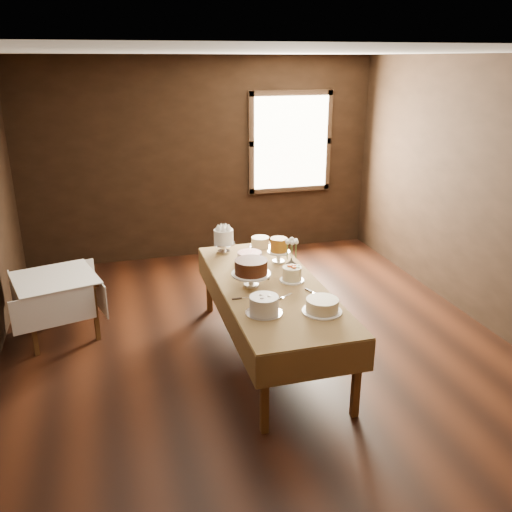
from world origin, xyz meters
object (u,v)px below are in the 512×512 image
Objects in this scene: cake_cream at (322,306)px; cake_lattice at (250,259)px; display_table at (270,290)px; cake_server_d at (292,271)px; flower_vase at (291,264)px; cake_chocolate at (251,274)px; side_table at (55,284)px; cake_caramel at (279,252)px; cake_meringue at (224,242)px; cake_server_c at (261,274)px; cake_server_b at (317,295)px; cake_server_e at (250,298)px; cake_speckled at (260,243)px; cake_flowers at (292,274)px; cake_server_a at (287,296)px; cake_swirl at (264,306)px.

cake_lattice is at bearing 102.98° from cake_cream.
display_table is 10.09× the size of cake_server_d.
cake_chocolate is at bearing -150.00° from flower_vase.
side_table is 2.52× the size of cake_chocolate.
cake_meringue is at bearing 136.53° from cake_caramel.
cake_lattice is 2.68× the size of flower_vase.
display_table is at bearing 151.67° from cake_server_d.
side_table is 3.50× the size of cake_caramel.
cake_meringue is 0.92m from cake_server_d.
flower_vase is at bearing 6.63° from cake_server_d.
cake_chocolate is 0.32m from cake_server_c.
cake_server_b is 0.61m from cake_server_e.
display_table is at bearing -157.29° from cake_server_b.
cake_server_b and cake_server_c have the same top height.
side_table is 3.79× the size of cake_speckled.
cake_server_d is (-0.03, 0.61, 0.00)m from cake_server_b.
side_table is 2.01m from cake_lattice.
display_table is 0.28m from cake_server_c.
cake_caramel is 0.24m from flower_vase.
flower_vase is (0.54, -0.68, -0.06)m from cake_meringue.
cake_server_d is at bearing 71.25° from cake_flowers.
cake_speckled is at bearing 51.15° from cake_server_a.
cake_cream reaches higher than cake_server_b.
display_table is at bearing -115.55° from cake_caramel.
cake_swirl is 0.62m from cake_server_b.
cake_caramel is at bearing 66.29° from cake_swirl.
cake_speckled is 0.80m from cake_server_c.
cake_cream is at bearing -94.18° from flower_vase.
flower_vase reaches higher than cake_server_a.
cake_caramel is 1.22m from cake_cream.
cake_lattice is at bearing -11.81° from side_table.
flower_vase is at bearing 45.03° from cake_server_e.
cake_server_c is at bearing 56.50° from cake_chocolate.
cake_meringue is 1.23× the size of cake_flowers.
cake_lattice reaches higher than cake_server_a.
cake_speckled is 1.01m from cake_flowers.
cake_caramel is (0.48, -0.46, -0.00)m from cake_meringue.
cake_speckled reaches higher than display_table.
cake_server_c is (-0.27, -0.27, -0.11)m from cake_caramel.
cake_lattice is 1.31× the size of cake_server_b.
side_table is 2.85× the size of cake_cream.
cake_chocolate is 0.55m from cake_server_d.
cake_server_a is 1.00× the size of cake_server_e.
cake_flowers is 0.56m from cake_server_e.
cake_cream is (0.48, -0.10, -0.02)m from cake_swirl.
cake_server_e is at bearing -110.03° from cake_speckled.
side_table is 2.11m from cake_server_c.
cake_lattice and cake_cream have the same top height.
cake_cream reaches higher than cake_server_c.
flower_vase is (0.55, 0.89, -0.02)m from cake_swirl.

